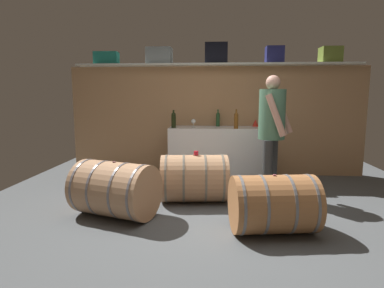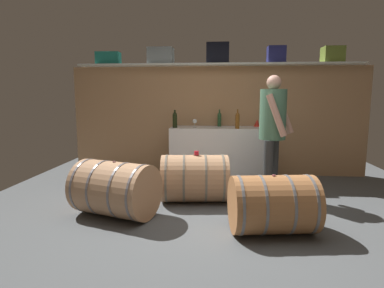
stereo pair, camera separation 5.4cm
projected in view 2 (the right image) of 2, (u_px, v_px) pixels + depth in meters
name	position (u px, v px, depth m)	size (l,w,h in m)	color
ground_plane	(215.00, 208.00, 4.21)	(6.49, 8.22, 0.02)	#525658
back_wall_panel	(217.00, 121.00, 5.92)	(5.29, 0.10, 1.95)	tan
high_shelf_board	(218.00, 65.00, 5.63)	(4.87, 0.40, 0.03)	silver
toolcase_teal	(108.00, 58.00, 5.78)	(0.42, 0.23, 0.22)	#1F8376
toolcase_grey	(161.00, 56.00, 5.69)	(0.44, 0.30, 0.28)	gray
toolcase_black	(218.00, 53.00, 5.60)	(0.39, 0.25, 0.35)	black
toolcase_navy	(276.00, 55.00, 5.52)	(0.29, 0.26, 0.28)	navy
toolcase_olive	(333.00, 55.00, 5.44)	(0.33, 0.30, 0.26)	olive
work_cabinet	(217.00, 153.00, 5.65)	(1.60, 0.59, 0.90)	white
wine_bottle_amber	(237.00, 120.00, 5.32)	(0.07, 0.07, 0.32)	brown
wine_bottle_green	(219.00, 119.00, 5.74)	(0.07, 0.07, 0.30)	#29502E
wine_bottle_dark	(175.00, 120.00, 5.47)	(0.08, 0.08, 0.30)	black
wine_glass	(195.00, 122.00, 5.50)	(0.08, 0.08, 0.15)	white
red_funnel	(257.00, 123.00, 5.71)	(0.11, 0.11, 0.12)	red
wine_barrel_near	(195.00, 178.00, 4.41)	(0.95, 0.72, 0.65)	tan
wine_barrel_far	(273.00, 204.00, 3.39)	(0.94, 0.72, 0.63)	#A66B3D
wine_barrel_flank	(115.00, 189.00, 3.88)	(1.10, 0.93, 0.67)	tan
tasting_cup	(196.00, 153.00, 4.36)	(0.06, 0.06, 0.05)	red
winemaker_pouring	(273.00, 124.00, 4.49)	(0.51, 0.58, 1.71)	#313334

